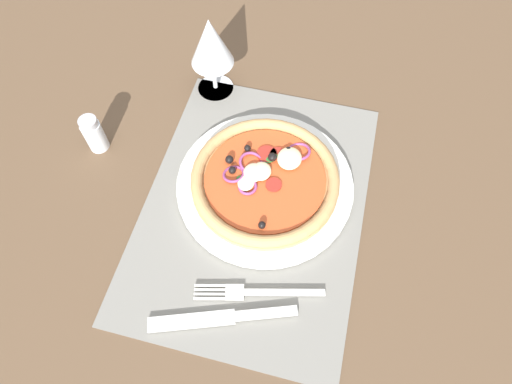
{
  "coord_description": "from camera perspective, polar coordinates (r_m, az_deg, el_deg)",
  "views": [
    {
      "loc": [
        -30.97,
        -8.01,
        60.31
      ],
      "look_at": [
        1.06,
        0.0,
        2.53
      ],
      "focal_mm": 31.14,
      "sensor_mm": 36.0,
      "label": 1
    }
  ],
  "objects": [
    {
      "name": "pizza",
      "position": [
        0.68,
        1.18,
        1.73
      ],
      "size": [
        22.71,
        22.71,
        2.7
      ],
      "color": "tan",
      "rests_on": "plate"
    },
    {
      "name": "fork",
      "position": [
        0.62,
        -0.54,
        -12.76
      ],
      "size": [
        5.76,
        17.84,
        0.44
      ],
      "rotation": [
        0.0,
        0.0,
        1.81
      ],
      "color": "silver",
      "rests_on": "placemat"
    },
    {
      "name": "knife",
      "position": [
        0.62,
        -4.48,
        -15.83
      ],
      "size": [
        8.29,
        19.39,
        0.62
      ],
      "rotation": [
        0.0,
        0.0,
        1.91
      ],
      "color": "silver",
      "rests_on": "placemat"
    },
    {
      "name": "placemat",
      "position": [
        0.68,
        -0.22,
        -1.72
      ],
      "size": [
        46.1,
        33.01,
        0.4
      ],
      "primitive_type": "cube",
      "color": "slate",
      "rests_on": "ground_plane"
    },
    {
      "name": "wine_glass",
      "position": [
        0.76,
        -5.81,
        18.32
      ],
      "size": [
        7.2,
        7.2,
        14.9
      ],
      "color": "silver",
      "rests_on": "ground_plane"
    },
    {
      "name": "plate",
      "position": [
        0.69,
        1.15,
        0.94
      ],
      "size": [
        27.43,
        27.43,
        1.13
      ],
      "primitive_type": "cylinder",
      "color": "silver",
      "rests_on": "placemat"
    },
    {
      "name": "pepper_shaker",
      "position": [
        0.76,
        -20.1,
        7.01
      ],
      "size": [
        3.2,
        3.2,
        6.7
      ],
      "color": "silver",
      "rests_on": "ground_plane"
    },
    {
      "name": "ground_plane",
      "position": [
        0.69,
        -0.21,
        -2.26
      ],
      "size": [
        190.0,
        140.0,
        2.4
      ],
      "primitive_type": "cube",
      "color": "brown"
    }
  ]
}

